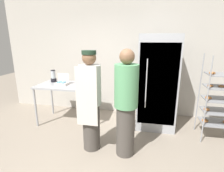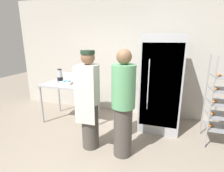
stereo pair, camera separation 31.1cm
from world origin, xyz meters
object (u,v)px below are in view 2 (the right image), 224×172
object	(u,v)px
person_customer	(123,104)
blender_pitcher	(60,75)
refrigerator	(161,84)
person_baker	(89,100)
binder_stack	(89,80)
donut_box	(67,82)

from	to	relation	value
person_customer	blender_pitcher	bearing A→B (deg)	149.27
refrigerator	person_customer	size ratio (longest dim) A/B	1.13
person_customer	refrigerator	bearing A→B (deg)	64.61
refrigerator	person_baker	distance (m)	1.54
person_baker	blender_pitcher	bearing A→B (deg)	139.70
blender_pitcher	binder_stack	xyz separation A→B (m)	(0.76, 0.02, -0.07)
blender_pitcher	binder_stack	bearing A→B (deg)	1.69
person_customer	binder_stack	bearing A→B (deg)	134.31
refrigerator	person_customer	world-z (taller)	refrigerator
refrigerator	donut_box	world-z (taller)	refrigerator
donut_box	person_customer	size ratio (longest dim) A/B	0.15
person_customer	donut_box	bearing A→B (deg)	150.07
blender_pitcher	binder_stack	distance (m)	0.76
binder_stack	refrigerator	bearing A→B (deg)	-1.15
binder_stack	person_customer	bearing A→B (deg)	-45.69
blender_pitcher	person_customer	size ratio (longest dim) A/B	0.16
donut_box	refrigerator	bearing A→B (deg)	5.77
person_baker	binder_stack	bearing A→B (deg)	114.69
person_baker	person_customer	distance (m)	0.60
donut_box	blender_pitcher	bearing A→B (deg)	145.57
donut_box	person_baker	xyz separation A→B (m)	(0.94, -0.85, -0.05)
blender_pitcher	binder_stack	world-z (taller)	blender_pitcher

